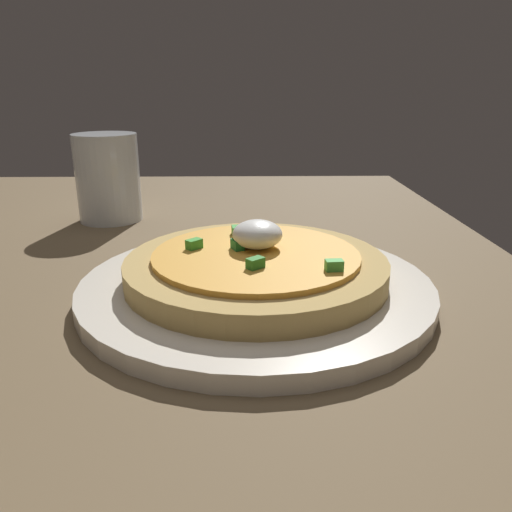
# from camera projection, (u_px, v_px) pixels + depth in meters

# --- Properties ---
(dining_table) EXTENTS (1.16, 0.79, 0.03)m
(dining_table) POSITION_uv_depth(u_px,v_px,m) (97.00, 325.00, 0.40)
(dining_table) COLOR brown
(dining_table) RESTS_ON ground
(plate) EXTENTS (0.29, 0.29, 0.01)m
(plate) POSITION_uv_depth(u_px,v_px,m) (256.00, 287.00, 0.41)
(plate) COLOR silver
(plate) RESTS_ON dining_table
(pizza) EXTENTS (0.21, 0.21, 0.05)m
(pizza) POSITION_uv_depth(u_px,v_px,m) (256.00, 265.00, 0.41)
(pizza) COLOR tan
(pizza) RESTS_ON plate
(cup_far) EXTENTS (0.08, 0.08, 0.11)m
(cup_far) POSITION_uv_depth(u_px,v_px,m) (108.00, 181.00, 0.62)
(cup_far) COLOR silver
(cup_far) RESTS_ON dining_table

